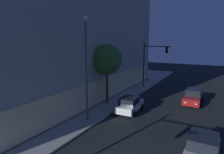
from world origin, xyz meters
TOP-DOWN VIEW (x-y plane):
  - modern_building at (12.41, 20.01)m, footprint 33.55×24.37m
  - traffic_light_far_corner at (21.72, 5.20)m, footprint 0.45×4.24m
  - street_lamp_sidewalk at (6.20, 6.29)m, footprint 0.44×0.44m
  - sidewalk_tree at (11.48, 7.22)m, footprint 3.45×3.45m
  - car_silver at (4.11, -3.47)m, footprint 4.31×2.12m
  - car_white at (10.28, 3.82)m, footprint 4.08×2.14m
  - car_red at (16.51, -1.65)m, footprint 4.52×2.07m

SIDE VIEW (x-z plane):
  - car_white at x=10.28m, z-range 0.02..1.66m
  - car_red at x=16.51m, z-range 0.00..1.72m
  - car_silver at x=4.11m, z-range -0.01..1.75m
  - traffic_light_far_corner at x=21.72m, z-range 1.21..8.19m
  - sidewalk_tree at x=11.48m, z-range 1.84..8.70m
  - street_lamp_sidewalk at x=6.20m, z-range 1.22..10.51m
  - modern_building at x=12.41m, z-range -0.07..19.11m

